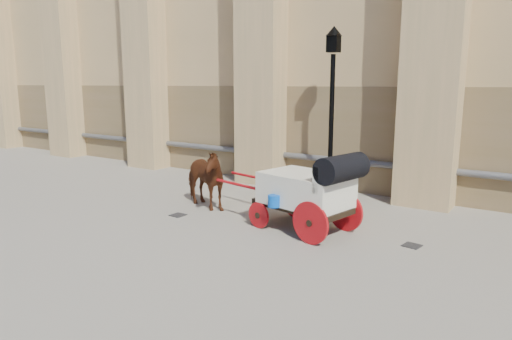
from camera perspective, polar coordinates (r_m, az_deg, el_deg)
The scene contains 6 objects.
ground at distance 11.08m, azimuth -5.26°, elevation -5.45°, with size 90.00×90.00×0.00m, color slate.
horse at distance 11.47m, azimuth -6.80°, elevation -1.00°, with size 0.82×1.81×1.52m, color #572815.
carriage at distance 9.55m, azimuth 6.79°, elevation -2.33°, with size 4.09×1.84×1.73m.
street_lamp at distance 12.52m, azimuth 9.44°, elevation 7.66°, with size 0.43×0.43×4.56m.
drain_grate_near at distance 11.05m, azimuth -9.72°, elevation -5.57°, with size 0.32×0.32×0.01m, color black.
drain_grate_far at distance 9.42m, azimuth 18.91°, elevation -8.93°, with size 0.32×0.32×0.01m, color black.
Camera 1 is at (6.71, -8.26, 3.09)m, focal length 32.00 mm.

